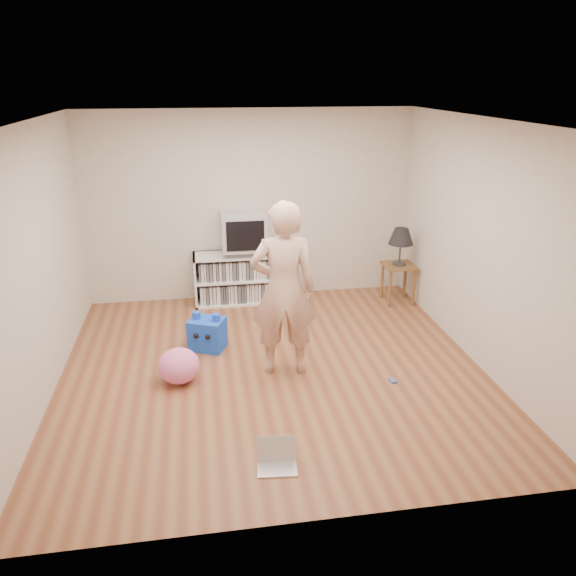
% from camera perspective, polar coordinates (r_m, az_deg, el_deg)
% --- Properties ---
extents(ground, '(4.50, 4.50, 0.00)m').
position_cam_1_polar(ground, '(6.17, -1.57, -8.23)').
color(ground, brown).
rests_on(ground, ground).
extents(walls, '(4.52, 4.52, 2.60)m').
position_cam_1_polar(walls, '(5.65, -1.69, 3.37)').
color(walls, beige).
rests_on(walls, ground).
extents(ceiling, '(4.50, 4.50, 0.01)m').
position_cam_1_polar(ceiling, '(5.41, -1.85, 16.63)').
color(ceiling, white).
rests_on(ceiling, walls).
extents(media_unit, '(1.40, 0.45, 0.70)m').
position_cam_1_polar(media_unit, '(7.86, -4.41, 1.11)').
color(media_unit, white).
rests_on(media_unit, ground).
extents(dvd_deck, '(0.45, 0.35, 0.07)m').
position_cam_1_polar(dvd_deck, '(7.73, -4.47, 3.76)').
color(dvd_deck, gray).
rests_on(dvd_deck, media_unit).
extents(crt_tv, '(0.60, 0.53, 0.50)m').
position_cam_1_polar(crt_tv, '(7.65, -4.53, 5.79)').
color(crt_tv, '#A8A8AD').
rests_on(crt_tv, dvd_deck).
extents(side_table, '(0.42, 0.42, 0.55)m').
position_cam_1_polar(side_table, '(7.93, 11.15, 1.44)').
color(side_table, brown).
rests_on(side_table, ground).
extents(table_lamp, '(0.34, 0.34, 0.52)m').
position_cam_1_polar(table_lamp, '(7.77, 11.41, 5.09)').
color(table_lamp, '#333333').
rests_on(table_lamp, side_table).
extents(person, '(0.71, 0.50, 1.87)m').
position_cam_1_polar(person, '(5.75, -0.48, -0.17)').
color(person, '#D8AD93').
rests_on(person, ground).
extents(laptop, '(0.35, 0.29, 0.22)m').
position_cam_1_polar(laptop, '(4.79, -1.15, -16.92)').
color(laptop, silver).
rests_on(laptop, ground).
extents(playing_cards, '(0.08, 0.10, 0.02)m').
position_cam_1_polar(playing_cards, '(6.03, 10.61, -9.23)').
color(playing_cards, '#3E60A5').
rests_on(playing_cards, ground).
extents(plush_blue, '(0.48, 0.44, 0.45)m').
position_cam_1_polar(plush_blue, '(6.59, -8.21, -4.60)').
color(plush_blue, blue).
rests_on(plush_blue, ground).
extents(plush_pink, '(0.51, 0.51, 0.37)m').
position_cam_1_polar(plush_pink, '(5.95, -11.02, -7.77)').
color(plush_pink, pink).
rests_on(plush_pink, ground).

